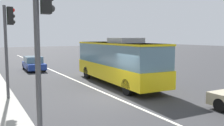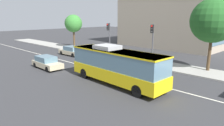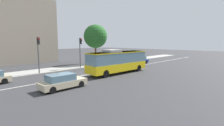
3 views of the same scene
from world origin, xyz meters
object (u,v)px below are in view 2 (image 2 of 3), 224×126
at_px(transit_bus, 116,65).
at_px(street_tree_kerbside_centre, 213,21).
at_px(sedan_beige_ahead, 72,51).
at_px(sedan_beige, 47,62).
at_px(street_tree_kerbside_left, 73,24).
at_px(traffic_light_mid_block, 109,35).
at_px(traffic_light_near_corner, 152,38).

height_order(transit_bus, street_tree_kerbside_centre, street_tree_kerbside_centre).
height_order(sedan_beige_ahead, street_tree_kerbside_centre, street_tree_kerbside_centre).
xyz_separation_m(sedan_beige, street_tree_kerbside_left, (-11.05, 11.94, 4.04)).
xyz_separation_m(sedan_beige_ahead, street_tree_kerbside_left, (-6.19, 5.00, 4.04)).
xyz_separation_m(sedan_beige, traffic_light_mid_block, (1.56, 8.96, 2.84)).
bearing_deg(traffic_light_near_corner, sedan_beige, -48.87).
xyz_separation_m(traffic_light_near_corner, traffic_light_mid_block, (-7.14, -0.13, 0.00)).
distance_m(transit_bus, street_tree_kerbside_centre, 11.90).
height_order(sedan_beige, street_tree_kerbside_left, street_tree_kerbside_left).
bearing_deg(sedan_beige, traffic_light_near_corner, 46.99).
xyz_separation_m(street_tree_kerbside_left, street_tree_kerbside_centre, (25.45, -0.09, 0.86)).
relative_size(transit_bus, sedan_beige, 2.23).
bearing_deg(traffic_light_near_corner, street_tree_kerbside_left, -103.36).
bearing_deg(traffic_light_mid_block, traffic_light_near_corner, 95.14).
relative_size(sedan_beige, traffic_light_mid_block, 0.87).
xyz_separation_m(transit_bus, traffic_light_near_corner, (-1.11, 7.54, 1.75)).
height_order(sedan_beige, sedan_beige_ahead, same).
bearing_deg(sedan_beige_ahead, traffic_light_near_corner, -173.06).
xyz_separation_m(transit_bus, traffic_light_mid_block, (-8.25, 7.41, 1.75)).
distance_m(transit_bus, traffic_light_mid_block, 11.22).
bearing_deg(street_tree_kerbside_centre, sedan_beige_ahead, -165.69).
height_order(transit_bus, sedan_beige, transit_bus).
bearing_deg(traffic_light_mid_block, sedan_beige, -5.78).
bearing_deg(traffic_light_mid_block, sedan_beige_ahead, -68.41).
distance_m(sedan_beige, traffic_light_mid_block, 9.53).
bearing_deg(street_tree_kerbside_centre, street_tree_kerbside_left, 179.80).
xyz_separation_m(sedan_beige_ahead, street_tree_kerbside_centre, (19.26, 4.91, 4.90)).
xyz_separation_m(traffic_light_mid_block, street_tree_kerbside_centre, (12.84, 2.89, 2.06)).
xyz_separation_m(transit_bus, sedan_beige, (-9.80, -1.55, -1.09)).
xyz_separation_m(sedan_beige, street_tree_kerbside_centre, (14.40, 11.85, 4.90)).
relative_size(sedan_beige, sedan_beige_ahead, 0.99).
relative_size(transit_bus, street_tree_kerbside_left, 1.56).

